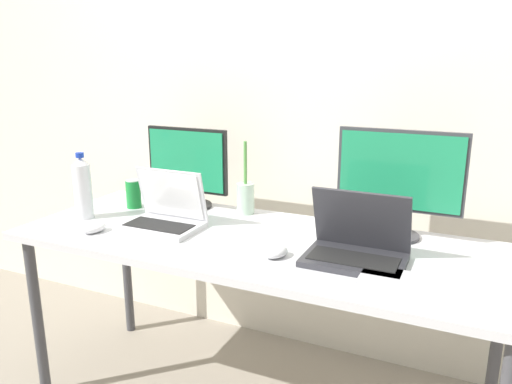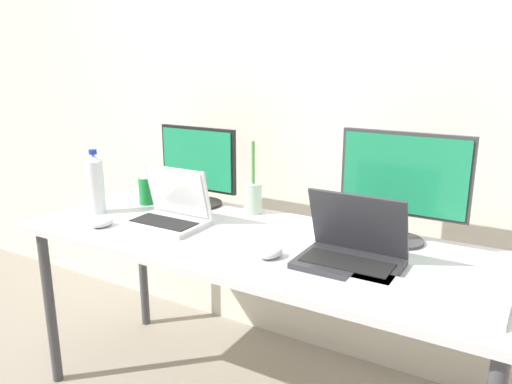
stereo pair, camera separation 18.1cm
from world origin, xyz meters
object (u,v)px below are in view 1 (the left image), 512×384
monitor_left (187,168)px  water_bottle (83,188)px  work_desk (256,254)px  bamboo_vase (246,197)px  mouse_by_laptop (94,228)px  soda_can_near_keyboard (133,194)px  laptop_secondary (357,245)px  mouse_by_keyboard (276,252)px  keyboard_main (435,289)px  monitor_center (400,179)px  laptop_silver (165,214)px

monitor_left → water_bottle: monitor_left is taller
work_desk → bamboo_vase: 0.35m
mouse_by_laptop → soda_can_near_keyboard: (-0.07, 0.33, 0.05)m
monitor_left → laptop_secondary: (0.83, -0.29, -0.13)m
work_desk → mouse_by_keyboard: (0.13, -0.13, 0.08)m
water_bottle → laptop_secondary: bearing=1.2°
mouse_by_keyboard → bamboo_vase: 0.51m
keyboard_main → mouse_by_laptop: (-1.25, -0.01, 0.01)m
mouse_by_keyboard → water_bottle: size_ratio=0.35×
monitor_center → laptop_silver: monitor_center is taller
mouse_by_keyboard → soda_can_near_keyboard: 0.85m
mouse_by_laptop → bamboo_vase: size_ratio=0.32×
monitor_left → mouse_by_keyboard: size_ratio=4.05×
work_desk → keyboard_main: 0.68m
mouse_by_keyboard → bamboo_vase: bamboo_vase is taller
mouse_by_laptop → water_bottle: bearing=154.7°
laptop_secondary → soda_can_near_keyboard: bearing=170.1°
monitor_left → mouse_by_laptop: monitor_left is taller
laptop_silver → mouse_by_laptop: size_ratio=3.01×
soda_can_near_keyboard → bamboo_vase: 0.51m
monitor_center → keyboard_main: 0.50m
work_desk → mouse_by_laptop: mouse_by_laptop is taller
monitor_left → bamboo_vase: (0.28, 0.02, -0.11)m
keyboard_main → bamboo_vase: 0.94m
keyboard_main → mouse_by_keyboard: size_ratio=4.43×
laptop_silver → soda_can_near_keyboard: size_ratio=2.39×
laptop_silver → bamboo_vase: bamboo_vase is taller
work_desk → soda_can_near_keyboard: (-0.67, 0.14, 0.12)m
monitor_center → keyboard_main: monitor_center is taller
laptop_silver → water_bottle: water_bottle is taller
monitor_center → laptop_silver: 0.91m
monitor_left → laptop_secondary: bearing=-19.4°
keyboard_main → soda_can_near_keyboard: 1.35m
keyboard_main → monitor_left: bearing=159.1°
laptop_secondary → soda_can_near_keyboard: 1.07m
mouse_by_keyboard → keyboard_main: bearing=17.2°
water_bottle → soda_can_near_keyboard: bearing=66.0°
keyboard_main → monitor_center: bearing=114.0°
monitor_left → mouse_by_laptop: (-0.15, -0.44, -0.16)m
monitor_center → mouse_by_keyboard: bearing=-132.4°
mouse_by_keyboard → monitor_left: bearing=169.3°
mouse_by_keyboard → soda_can_near_keyboard: bearing=-176.3°
monitor_center → laptop_secondary: bearing=-106.3°
work_desk → laptop_secondary: bearing=-6.6°
laptop_silver → bamboo_vase: size_ratio=0.96×
laptop_silver → laptop_secondary: bearing=-1.3°
water_bottle → bamboo_vase: bamboo_vase is taller
laptop_secondary → bamboo_vase: size_ratio=1.04×
laptop_silver → water_bottle: size_ratio=1.08×
monitor_center → mouse_by_keyboard: 0.54m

